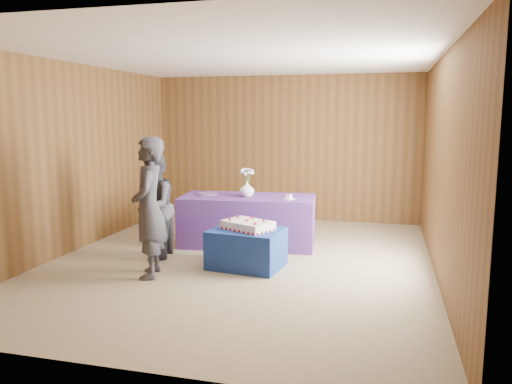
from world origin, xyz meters
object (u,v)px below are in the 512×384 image
(sheet_cake, at_px, (248,225))
(guest_left, at_px, (149,208))
(cake_table, at_px, (247,248))
(vase, at_px, (247,189))
(serving_table, at_px, (248,221))
(guest_right, at_px, (154,207))

(sheet_cake, distance_m, guest_left, 1.28)
(cake_table, distance_m, vase, 1.27)
(serving_table, relative_size, vase, 8.62)
(guest_right, bearing_deg, guest_left, 13.22)
(serving_table, bearing_deg, sheet_cake, -80.26)
(cake_table, distance_m, guest_left, 1.37)
(serving_table, relative_size, guest_left, 1.17)
(cake_table, bearing_deg, vase, 112.38)
(sheet_cake, height_order, guest_right, guest_right)
(serving_table, height_order, guest_right, guest_right)
(serving_table, height_order, guest_left, guest_left)
(serving_table, distance_m, sheet_cake, 1.15)
(sheet_cake, bearing_deg, guest_left, -121.64)
(cake_table, bearing_deg, guest_right, -175.83)
(guest_right, bearing_deg, serving_table, 126.54)
(cake_table, relative_size, serving_table, 0.45)
(sheet_cake, relative_size, vase, 3.27)
(serving_table, distance_m, guest_right, 1.51)
(cake_table, distance_m, sheet_cake, 0.31)
(vase, bearing_deg, cake_table, -74.66)
(guest_right, bearing_deg, cake_table, 78.62)
(serving_table, height_order, sheet_cake, serving_table)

